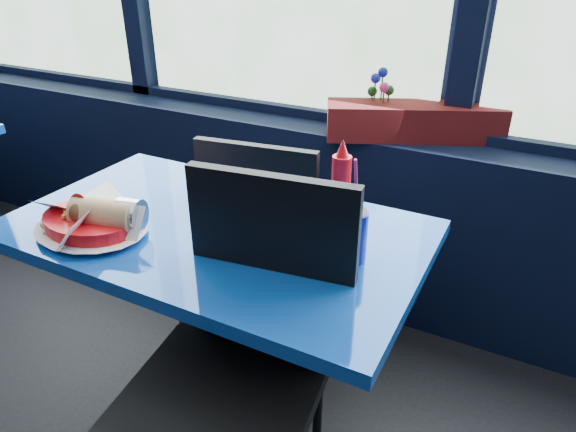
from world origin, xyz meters
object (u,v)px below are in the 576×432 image
(food_basket, at_px, (92,221))
(soda_cup, at_px, (350,234))
(near_table, at_px, (218,278))
(planter_box, at_px, (414,121))
(chair_near_front, at_px, (243,349))
(chair_near_back, at_px, (279,242))
(ketchup_bottle, at_px, (341,178))
(flower_vase, at_px, (378,115))

(food_basket, height_order, soda_cup, soda_cup)
(near_table, bearing_deg, soda_cup, 2.58)
(planter_box, height_order, food_basket, planter_box)
(chair_near_front, xyz_separation_m, soda_cup, (0.17, 0.26, 0.25))
(near_table, bearing_deg, food_basket, -145.46)
(chair_near_front, distance_m, soda_cup, 0.39)
(near_table, bearing_deg, planter_box, 69.34)
(chair_near_back, height_order, soda_cup, soda_cup)
(chair_near_front, distance_m, ketchup_bottle, 0.59)
(near_table, height_order, flower_vase, flower_vase)
(flower_vase, relative_size, soda_cup, 0.90)
(chair_near_front, height_order, food_basket, chair_near_front)
(planter_box, relative_size, food_basket, 2.01)
(chair_near_front, xyz_separation_m, chair_near_back, (-0.20, 0.56, -0.04))
(chair_near_back, height_order, food_basket, chair_near_back)
(chair_near_front, height_order, ketchup_bottle, chair_near_front)
(planter_box, relative_size, flower_vase, 2.58)
(ketchup_bottle, xyz_separation_m, soda_cup, (0.13, -0.26, -0.03))
(near_table, height_order, chair_near_back, chair_near_back)
(chair_near_front, bearing_deg, soda_cup, 48.24)
(ketchup_bottle, bearing_deg, flower_vase, 98.10)
(flower_vase, bearing_deg, soda_cup, -75.53)
(chair_near_back, height_order, planter_box, chair_near_back)
(near_table, distance_m, chair_near_back, 0.32)
(chair_near_front, xyz_separation_m, planter_box, (0.10, 1.12, 0.29))
(flower_vase, distance_m, soda_cup, 0.87)
(chair_near_back, bearing_deg, food_basket, 50.40)
(flower_vase, xyz_separation_m, soda_cup, (0.22, -0.84, -0.06))
(ketchup_bottle, bearing_deg, chair_near_back, 170.71)
(near_table, height_order, soda_cup, soda_cup)
(soda_cup, bearing_deg, ketchup_bottle, 117.14)
(near_table, distance_m, food_basket, 0.40)
(food_basket, xyz_separation_m, soda_cup, (0.69, 0.21, 0.03))
(planter_box, distance_m, ketchup_bottle, 0.60)
(chair_near_back, bearing_deg, soda_cup, 133.12)
(near_table, xyz_separation_m, chair_near_back, (0.04, 0.32, -0.03))
(food_basket, bearing_deg, planter_box, 72.07)
(near_table, xyz_separation_m, chair_near_front, (0.24, -0.24, 0.01))
(near_table, height_order, chair_near_front, chair_near_front)
(flower_vase, relative_size, food_basket, 0.78)
(chair_near_back, relative_size, ketchup_bottle, 4.23)
(soda_cup, bearing_deg, near_table, -177.42)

